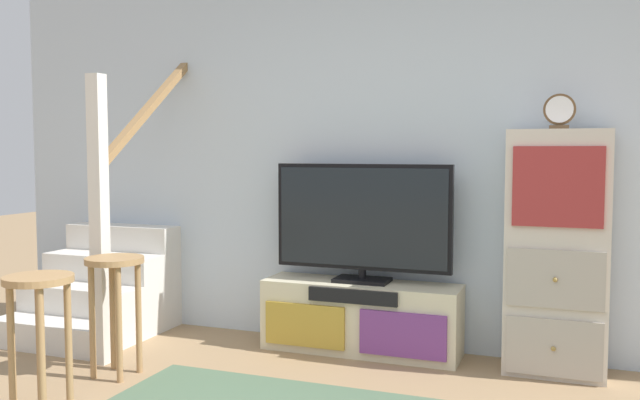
# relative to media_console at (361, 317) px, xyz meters

# --- Properties ---
(back_wall) EXTENTS (6.40, 0.12, 2.70)m
(back_wall) POSITION_rel_media_console_xyz_m (0.30, 0.27, 1.12)
(back_wall) COLOR silver
(back_wall) RESTS_ON ground_plane
(media_console) EXTENTS (1.31, 0.38, 0.47)m
(media_console) POSITION_rel_media_console_xyz_m (0.00, 0.00, 0.00)
(media_console) COLOR beige
(media_console) RESTS_ON ground_plane
(television) EXTENTS (1.19, 0.22, 0.78)m
(television) POSITION_rel_media_console_xyz_m (0.00, 0.02, 0.65)
(television) COLOR black
(television) RESTS_ON media_console
(side_cabinet) EXTENTS (0.58, 0.38, 1.46)m
(side_cabinet) POSITION_rel_media_console_xyz_m (1.21, 0.01, 0.49)
(side_cabinet) COLOR beige
(side_cabinet) RESTS_ON ground_plane
(desk_clock) EXTENTS (0.18, 0.08, 0.21)m
(desk_clock) POSITION_rel_media_console_xyz_m (1.21, -0.00, 1.33)
(desk_clock) COLOR #4C3823
(desk_clock) RESTS_ON side_cabinet
(staircase) EXTENTS (1.00, 1.36, 2.20)m
(staircase) POSITION_rel_media_console_xyz_m (-1.94, 0.01, 0.14)
(staircase) COLOR silver
(staircase) RESTS_ON ground_plane
(bar_stool_near) EXTENTS (0.34, 0.34, 0.71)m
(bar_stool_near) POSITION_rel_media_console_xyz_m (-1.19, -1.59, 0.30)
(bar_stool_near) COLOR #A37A4C
(bar_stool_near) RESTS_ON ground_plane
(bar_stool_far) EXTENTS (0.34, 0.34, 0.71)m
(bar_stool_far) POSITION_rel_media_console_xyz_m (-1.22, -0.95, 0.29)
(bar_stool_far) COLOR #A37A4C
(bar_stool_far) RESTS_ON ground_plane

